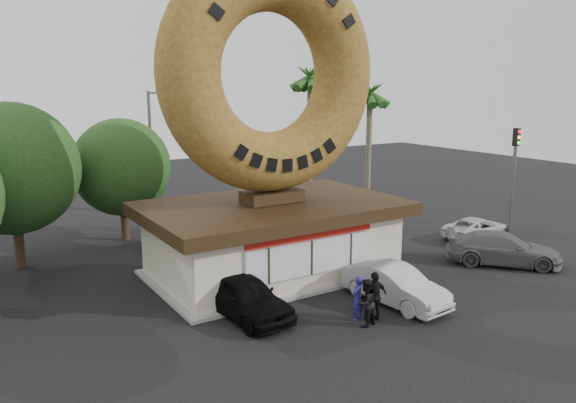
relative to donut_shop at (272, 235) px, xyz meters
The scene contains 16 objects.
ground 6.24m from the donut_shop, 90.00° to the right, with size 90.00×90.00×0.00m, color black.
donut_shop is the anchor object (origin of this frame).
giant_donut 7.06m from the donut_shop, 90.00° to the left, with size 10.06×10.06×2.56m, color olive.
tree_west 12.15m from the donut_shop, 143.55° to the left, with size 6.00×6.00×7.65m.
tree_mid 10.12m from the donut_shop, 113.92° to the left, with size 5.20×5.20×6.63m.
palm_near 12.83m from the donut_shop, 46.90° to the left, with size 2.60×2.60×9.75m.
palm_far 14.00m from the donut_shop, 30.64° to the left, with size 2.60×2.60×8.75m.
street_lamp 10.54m from the donut_shop, 100.50° to the left, with size 2.11×0.20×8.00m.
traffic_signal 14.30m from the donut_shop, ahead, with size 0.30×0.38×6.07m.
person_left 6.09m from the donut_shop, 90.03° to the right, with size 0.60×0.40×1.65m, color navy.
person_center 6.64m from the donut_shop, 90.95° to the right, with size 0.84×0.66×1.73m, color black.
person_right 6.46m from the donut_shop, 85.58° to the right, with size 1.07×0.44×1.82m, color black.
car_black 4.93m from the donut_shop, 133.23° to the right, with size 1.85×4.60×1.57m, color black.
car_silver 6.10m from the donut_shop, 68.40° to the right, with size 1.57×4.51×1.49m, color #A6A5AA.
car_grey 11.01m from the donut_shop, 25.41° to the right, with size 2.11×5.18×1.50m, color #5A5D5F.
car_white 12.57m from the donut_shop, ahead, with size 1.96×4.26×1.18m, color silver.
Camera 1 is at (-12.32, -14.81, 8.45)m, focal length 35.00 mm.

